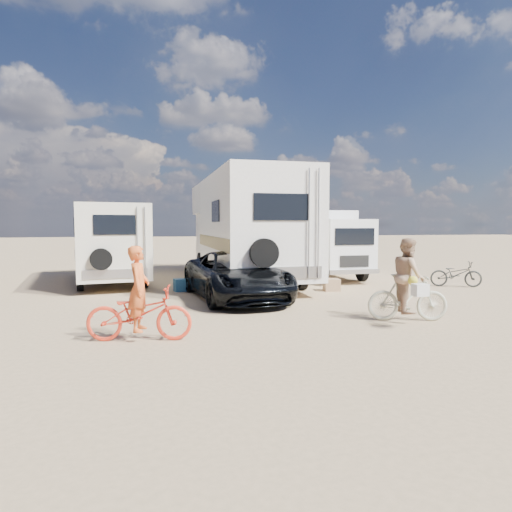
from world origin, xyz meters
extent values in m
plane|color=tan|center=(0.00, 0.00, 0.00)|extent=(140.00, 140.00, 0.00)
imported|color=black|center=(-0.89, 2.40, 0.67)|extent=(2.65, 4.99, 1.34)
imported|color=red|center=(-3.46, -1.65, 0.49)|extent=(1.96, 0.98, 0.99)
imported|color=beige|center=(2.16, -1.31, 0.51)|extent=(1.77, 0.95, 1.03)
imported|color=orange|center=(-3.46, -1.65, 0.77)|extent=(0.46, 0.62, 1.53)
imported|color=tan|center=(2.16, -1.31, 0.81)|extent=(0.82, 0.93, 1.63)
imported|color=#272927|center=(6.78, 3.09, 0.43)|extent=(1.72, 1.22, 0.86)
cube|color=#295D80|center=(-2.25, 4.24, 0.20)|extent=(0.54, 0.43, 0.39)
cube|color=#9A7755|center=(2.34, 3.21, 0.19)|extent=(0.55, 0.55, 0.38)
camera|label=1|loc=(-3.31, -9.88, 2.08)|focal=31.52mm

